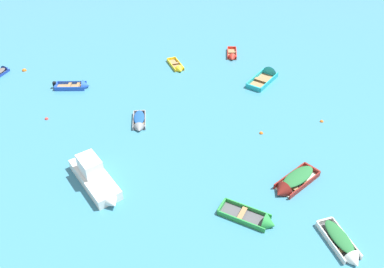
{
  "coord_description": "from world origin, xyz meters",
  "views": [
    {
      "loc": [
        -2.25,
        -0.84,
        19.69
      ],
      "look_at": [
        0.0,
        24.99,
        0.15
      ],
      "focal_mm": 36.99,
      "sensor_mm": 36.0,
      "label": 1
    }
  ],
  "objects": [
    {
      "name": "rowboat_red_near_camera",
      "position": [
        5.68,
        38.94,
        0.17
      ],
      "size": [
        1.42,
        3.18,
        0.9
      ],
      "color": "#99754C",
      "rests_on": "ground_plane"
    },
    {
      "name": "rowboat_white_distant_center",
      "position": [
        8.0,
        13.0,
        0.31
      ],
      "size": [
        1.87,
        3.68,
        1.08
      ],
      "color": "#4C4C51",
      "rests_on": "ground_plane"
    },
    {
      "name": "rowboat_grey_back_row_left",
      "position": [
        -4.35,
        26.86,
        0.26
      ],
      "size": [
        1.08,
        2.94,
        0.97
      ],
      "color": "#4C4C51",
      "rests_on": "ground_plane"
    },
    {
      "name": "rowboat_maroon_cluster_inner",
      "position": [
        6.43,
        18.44,
        0.33
      ],
      "size": [
        4.07,
        3.5,
        1.29
      ],
      "color": "beige",
      "rests_on": "ground_plane"
    },
    {
      "name": "rowboat_green_outer_left",
      "position": [
        3.49,
        15.47,
        0.17
      ],
      "size": [
        3.81,
        3.05,
        1.21
      ],
      "color": "#4C4C51",
      "rests_on": "ground_plane"
    },
    {
      "name": "rowboat_turquoise_far_left",
      "position": [
        8.56,
        34.17,
        0.22
      ],
      "size": [
        4.04,
        4.41,
        1.5
      ],
      "color": "#99754C",
      "rests_on": "ground_plane"
    },
    {
      "name": "rowboat_deep_blue_midfield_left",
      "position": [
        -18.84,
        37.44,
        0.2
      ],
      "size": [
        1.95,
        2.83,
        0.91
      ],
      "color": "beige",
      "rests_on": "ground_plane"
    },
    {
      "name": "rowboat_yellow_back_row_right",
      "position": [
        -0.46,
        36.7,
        0.15
      ],
      "size": [
        1.83,
        3.35,
        0.92
      ],
      "color": "#99754C",
      "rests_on": "ground_plane"
    },
    {
      "name": "rowboat_blue_center",
      "position": [
        -10.4,
        33.68,
        0.19
      ],
      "size": [
        3.55,
        1.46,
        1.12
      ],
      "color": "#99754C",
      "rests_on": "ground_plane"
    },
    {
      "name": "motor_launch_white_near_right",
      "position": [
        -7.12,
        19.67,
        0.62
      ],
      "size": [
        4.31,
        5.78,
        2.25
      ],
      "color": "white",
      "rests_on": "ground_plane"
    },
    {
      "name": "mooring_buoy_between_boats_right",
      "position": [
        -12.44,
        28.44,
        0.0
      ],
      "size": [
        0.32,
        0.32,
        0.32
      ],
      "primitive_type": "sphere",
      "color": "red",
      "rests_on": "ground_plane"
    },
    {
      "name": "mooring_buoy_between_boats_left",
      "position": [
        11.34,
        25.99,
        0.0
      ],
      "size": [
        0.31,
        0.31,
        0.31
      ],
      "primitive_type": "sphere",
      "color": "orange",
      "rests_on": "ground_plane"
    },
    {
      "name": "mooring_buoy_near_foreground",
      "position": [
        -16.62,
        37.76,
        0.0
      ],
      "size": [
        0.46,
        0.46,
        0.46
      ],
      "primitive_type": "sphere",
      "color": "orange",
      "rests_on": "ground_plane"
    },
    {
      "name": "mooring_buoy_far_field",
      "position": [
        5.75,
        24.78,
        0.0
      ],
      "size": [
        0.32,
        0.32,
        0.32
      ],
      "primitive_type": "sphere",
      "color": "orange",
      "rests_on": "ground_plane"
    }
  ]
}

